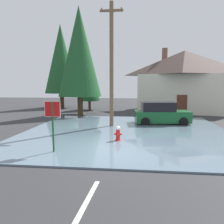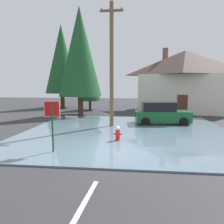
# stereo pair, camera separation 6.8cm
# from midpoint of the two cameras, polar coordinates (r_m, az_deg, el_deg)

# --- Properties ---
(ground_plane) EXTENTS (80.00, 80.00, 0.10)m
(ground_plane) POSITION_cam_midpoint_polar(r_m,az_deg,el_deg) (10.16, -0.62, -10.44)
(ground_plane) COLOR #2D2D30
(flood_puddle) EXTENTS (12.80, 12.84, 0.07)m
(flood_puddle) POSITION_cam_midpoint_polar(r_m,az_deg,el_deg) (14.18, 3.94, -5.05)
(flood_puddle) COLOR slate
(flood_puddle) RESTS_ON ground
(lane_stop_bar) EXTENTS (3.96, 0.54, 0.01)m
(lane_stop_bar) POSITION_cam_midpoint_polar(r_m,az_deg,el_deg) (8.85, 2.78, -12.77)
(lane_stop_bar) COLOR silver
(lane_stop_bar) RESTS_ON ground
(lane_center_stripe) EXTENTS (0.30, 2.95, 0.01)m
(lane_center_stripe) POSITION_cam_midpoint_polar(r_m,az_deg,el_deg) (6.00, -7.35, -23.01)
(lane_center_stripe) COLOR silver
(lane_center_stripe) RESTS_ON ground
(stop_sign_near) EXTENTS (0.68, 0.08, 2.30)m
(stop_sign_near) POSITION_cam_midpoint_polar(r_m,az_deg,el_deg) (9.91, -14.93, -1.15)
(stop_sign_near) COLOR #1E4C28
(stop_sign_near) RESTS_ON ground
(fire_hydrant) EXTENTS (0.42, 0.36, 0.84)m
(fire_hydrant) POSITION_cam_midpoint_polar(r_m,az_deg,el_deg) (11.78, 1.64, -5.66)
(fire_hydrant) COLOR red
(fire_hydrant) RESTS_ON ground
(utility_pole) EXTENTS (1.60, 0.28, 8.57)m
(utility_pole) POSITION_cam_midpoint_polar(r_m,az_deg,el_deg) (15.74, 0.03, 12.36)
(utility_pole) COLOR brown
(utility_pole) RESTS_ON ground
(house) EXTENTS (11.13, 8.80, 7.29)m
(house) POSITION_cam_midpoint_polar(r_m,az_deg,el_deg) (26.31, 18.15, 7.79)
(house) COLOR silver
(house) RESTS_ON ground
(parked_car) EXTENTS (4.20, 2.25, 1.71)m
(parked_car) POSITION_cam_midpoint_polar(r_m,az_deg,el_deg) (17.28, 12.61, -0.43)
(parked_car) COLOR #195B2D
(parked_car) RESTS_ON ground
(pine_tree_tall_left) EXTENTS (4.16, 4.16, 10.40)m
(pine_tree_tall_left) POSITION_cam_midpoint_polar(r_m,az_deg,el_deg) (22.23, -8.22, 15.03)
(pine_tree_tall_left) COLOR #4C3823
(pine_tree_tall_left) RESTS_ON ground
(pine_tree_mid_left) EXTENTS (4.25, 4.25, 10.63)m
(pine_tree_mid_left) POSITION_cam_midpoint_polar(r_m,az_deg,el_deg) (30.04, -12.78, 13.08)
(pine_tree_mid_left) COLOR #4C3823
(pine_tree_mid_left) RESTS_ON ground
(pine_tree_short_left) EXTENTS (2.47, 2.47, 6.18)m
(pine_tree_short_left) POSITION_cam_midpoint_polar(r_m,az_deg,el_deg) (26.52, -5.66, 8.37)
(pine_tree_short_left) COLOR #4C3823
(pine_tree_short_left) RESTS_ON ground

